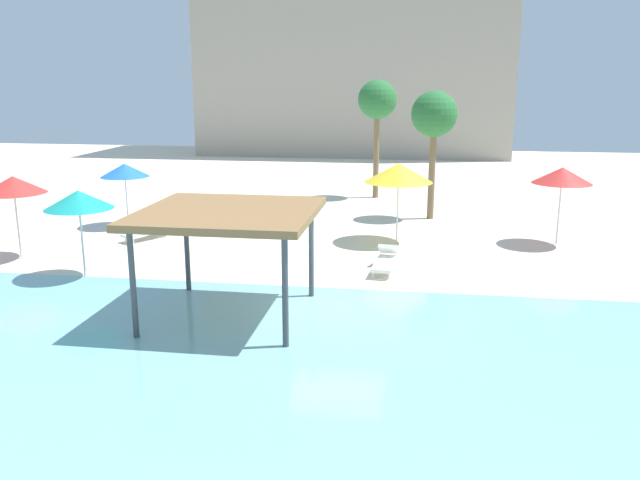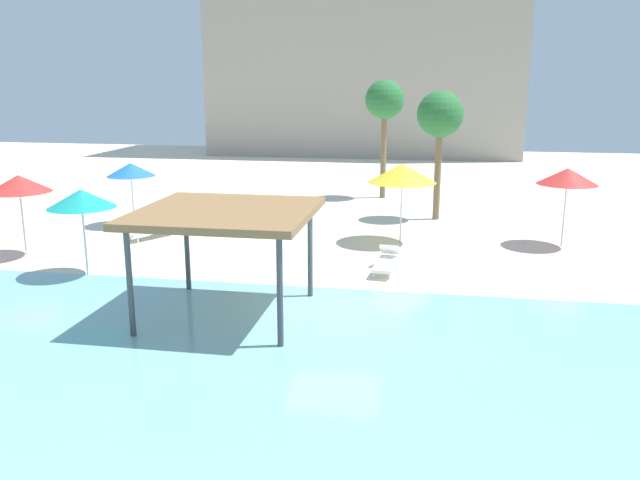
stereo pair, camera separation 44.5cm
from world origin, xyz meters
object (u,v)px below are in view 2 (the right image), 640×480
at_px(beach_umbrella_red_0, 19,184).
at_px(beach_umbrella_teal_2, 81,199).
at_px(shade_pavilion, 226,216).
at_px(lounge_chair_0, 154,229).
at_px(beach_umbrella_blue_5, 131,170).
at_px(beach_umbrella_yellow_3, 402,173).
at_px(palm_tree_0, 440,117).
at_px(palm_tree_1, 385,102).
at_px(lounge_chair_2, 387,261).
at_px(beach_umbrella_red_1, 568,176).

xyz_separation_m(beach_umbrella_red_0, beach_umbrella_teal_2, (3.16, -1.69, -0.09)).
height_order(shade_pavilion, lounge_chair_0, shade_pavilion).
relative_size(beach_umbrella_teal_2, beach_umbrella_blue_5, 1.04).
xyz_separation_m(shade_pavilion, beach_umbrella_yellow_3, (3.81, 8.34, -0.02)).
relative_size(beach_umbrella_red_0, beach_umbrella_blue_5, 1.08).
bearing_deg(palm_tree_0, beach_umbrella_teal_2, -135.41).
bearing_deg(beach_umbrella_red_0, palm_tree_1, 50.80).
relative_size(beach_umbrella_teal_2, lounge_chair_0, 1.36).
bearing_deg(beach_umbrella_red_0, shade_pavilion, -26.53).
bearing_deg(lounge_chair_2, palm_tree_1, -169.55).
distance_m(beach_umbrella_teal_2, palm_tree_1, 16.99).
relative_size(lounge_chair_2, palm_tree_1, 0.34).
height_order(lounge_chair_0, palm_tree_1, palm_tree_1).
bearing_deg(lounge_chair_0, palm_tree_1, 172.67).
bearing_deg(beach_umbrella_red_0, beach_umbrella_teal_2, -28.06).
bearing_deg(beach_umbrella_yellow_3, lounge_chair_0, -174.49).
relative_size(shade_pavilion, palm_tree_0, 0.78).
height_order(beach_umbrella_red_1, beach_umbrella_blue_5, beach_umbrella_red_1).
distance_m(beach_umbrella_red_1, beach_umbrella_yellow_3, 5.72).
distance_m(beach_umbrella_red_1, palm_tree_1, 11.41).
distance_m(beach_umbrella_teal_2, lounge_chair_0, 5.35).
bearing_deg(palm_tree_0, beach_umbrella_red_1, -41.06).
bearing_deg(palm_tree_0, lounge_chair_2, -100.30).
distance_m(beach_umbrella_blue_5, palm_tree_0, 12.71).
height_order(shade_pavilion, beach_umbrella_red_0, beach_umbrella_red_0).
height_order(beach_umbrella_red_0, beach_umbrella_teal_2, beach_umbrella_red_0).
height_order(beach_umbrella_red_1, lounge_chair_0, beach_umbrella_red_1).
bearing_deg(palm_tree_1, beach_umbrella_yellow_3, -81.33).
distance_m(beach_umbrella_yellow_3, lounge_chair_2, 4.35).
xyz_separation_m(beach_umbrella_red_0, beach_umbrella_red_1, (17.94, 4.64, 0.03)).
relative_size(shade_pavilion, beach_umbrella_blue_5, 1.64).
relative_size(beach_umbrella_yellow_3, beach_umbrella_blue_5, 1.13).
bearing_deg(beach_umbrella_teal_2, beach_umbrella_red_0, 151.94).
height_order(shade_pavilion, beach_umbrella_red_1, beach_umbrella_red_1).
height_order(beach_umbrella_teal_2, lounge_chair_0, beach_umbrella_teal_2).
relative_size(lounge_chair_0, palm_tree_0, 0.36).
height_order(lounge_chair_0, lounge_chair_2, same).
distance_m(beach_umbrella_teal_2, beach_umbrella_blue_5, 7.03).
xyz_separation_m(beach_umbrella_red_0, lounge_chair_0, (3.11, 3.26, -2.13)).
bearing_deg(lounge_chair_0, beach_umbrella_yellow_3, 125.79).
xyz_separation_m(beach_umbrella_red_1, beach_umbrella_yellow_3, (-5.70, -0.50, 0.04)).
distance_m(beach_umbrella_teal_2, lounge_chair_2, 9.33).
distance_m(shade_pavilion, palm_tree_1, 17.79).
relative_size(beach_umbrella_red_1, palm_tree_1, 0.48).
height_order(beach_umbrella_red_0, beach_umbrella_red_1, beach_umbrella_red_1).
bearing_deg(beach_umbrella_teal_2, beach_umbrella_yellow_3, 32.70).
bearing_deg(lounge_chair_0, beach_umbrella_red_0, -13.41).
height_order(beach_umbrella_blue_5, palm_tree_1, palm_tree_1).
height_order(shade_pavilion, beach_umbrella_blue_5, shade_pavilion).
distance_m(beach_umbrella_yellow_3, lounge_chair_0, 9.43).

